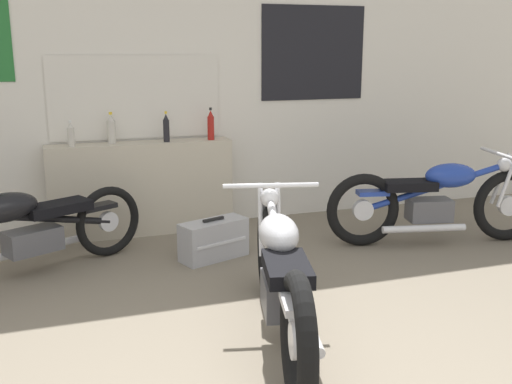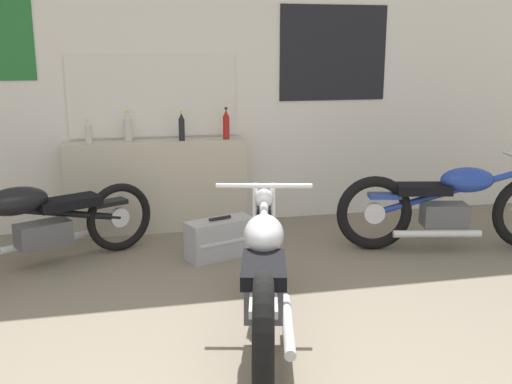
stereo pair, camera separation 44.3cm
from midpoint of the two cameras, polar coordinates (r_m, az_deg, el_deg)
name	(u,v)px [view 2 (the right image)]	position (r m, az deg, el deg)	size (l,w,h in m)	color
wall_back	(170,84)	(5.89, -6.07, 10.19)	(10.00, 0.07, 2.80)	silver
sill_counter	(158,186)	(5.83, -7.23, 0.56)	(1.71, 0.28, 0.88)	#B7AD99
bottle_leftmost	(88,133)	(5.66, -13.55, 5.51)	(0.06, 0.06, 0.23)	#B7B2A8
bottle_left_center	(128,128)	(5.73, -9.94, 6.03)	(0.08, 0.08, 0.29)	#B7B2A8
bottle_center	(182,127)	(5.72, -4.90, 6.15)	(0.06, 0.06, 0.29)	black
bottle_right_center	(226,125)	(5.79, -0.66, 6.38)	(0.06, 0.06, 0.31)	maroon
motorcycle_black	(33,222)	(4.99, -18.11, -2.80)	(1.90, 1.06, 0.77)	black
motorcycle_blue	(453,205)	(5.57, 20.42, -1.19)	(2.01, 0.69, 0.83)	black
motorcycle_silver	(264,278)	(3.59, 4.35, -8.21)	(0.73, 2.00, 0.87)	black
hard_case_silver	(220,238)	(5.09, -0.93, -4.48)	(0.62, 0.42, 0.35)	#9E9EA3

